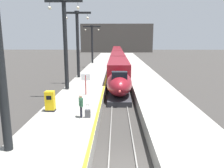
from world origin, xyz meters
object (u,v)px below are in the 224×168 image
(passenger_near_edge, at_px, (81,104))
(station_column_far, at_px, (78,38))
(ticket_machine_yellow, at_px, (50,102))
(station_column_distant, at_px, (92,41))
(rolling_suitcase, at_px, (88,114))
(highspeed_train_main, at_px, (117,57))
(station_column_mid, at_px, (65,37))
(departure_info_board, at_px, (86,80))

(passenger_near_edge, bearing_deg, station_column_far, 100.02)
(passenger_near_edge, distance_m, ticket_machine_yellow, 3.02)
(station_column_distant, distance_m, rolling_suitcase, 37.22)
(highspeed_train_main, bearing_deg, ticket_machine_yellow, -97.74)
(station_column_mid, relative_size, station_column_distant, 1.13)
(station_column_far, relative_size, passenger_near_edge, 5.60)
(station_column_distant, relative_size, rolling_suitcase, 8.78)
(ticket_machine_yellow, bearing_deg, rolling_suitcase, -24.97)
(passenger_near_edge, bearing_deg, rolling_suitcase, -6.67)
(station_column_far, distance_m, passenger_near_edge, 17.92)
(highspeed_train_main, distance_m, departure_info_board, 35.71)
(rolling_suitcase, relative_size, departure_info_board, 0.46)
(highspeed_train_main, relative_size, station_column_far, 7.94)
(station_column_mid, xyz_separation_m, rolling_suitcase, (3.49, -9.18, -5.54))
(highspeed_train_main, height_order, station_column_far, station_column_far)
(highspeed_train_main, relative_size, ticket_machine_yellow, 46.95)
(rolling_suitcase, xyz_separation_m, departure_info_board, (-1.04, 6.77, 1.20))
(station_column_mid, xyz_separation_m, passenger_near_edge, (3.01, -9.13, -4.85))
(station_column_distant, relative_size, ticket_machine_yellow, 5.39)
(rolling_suitcase, bearing_deg, station_column_mid, 110.81)
(station_column_far, xyz_separation_m, departure_info_board, (2.45, -10.32, -4.16))
(highspeed_train_main, xyz_separation_m, ticket_machine_yellow, (-5.55, -40.84, -0.18))
(ticket_machine_yellow, bearing_deg, highspeed_train_main, 82.26)
(passenger_near_edge, xyz_separation_m, rolling_suitcase, (0.48, -0.06, -0.69))
(station_column_far, height_order, passenger_near_edge, station_column_far)
(highspeed_train_main, bearing_deg, departure_info_board, -95.55)
(passenger_near_edge, distance_m, rolling_suitcase, 0.84)
(highspeed_train_main, bearing_deg, passenger_near_edge, -93.91)
(station_column_mid, distance_m, station_column_distant, 27.55)
(station_column_distant, xyz_separation_m, passenger_near_edge, (3.01, -36.67, -4.24))
(rolling_suitcase, bearing_deg, departure_info_board, 98.74)
(highspeed_train_main, xyz_separation_m, departure_info_board, (-3.45, -35.53, 0.58))
(station_column_far, bearing_deg, highspeed_train_main, 76.83)
(highspeed_train_main, relative_size, rolling_suitcase, 76.49)
(station_column_distant, height_order, departure_info_board, station_column_distant)
(station_column_mid, distance_m, rolling_suitcase, 11.28)
(highspeed_train_main, xyz_separation_m, rolling_suitcase, (-2.41, -42.30, -0.62))
(highspeed_train_main, relative_size, station_column_mid, 7.68)
(station_column_far, bearing_deg, ticket_machine_yellow, -88.72)
(station_column_distant, bearing_deg, station_column_far, -90.00)
(ticket_machine_yellow, xyz_separation_m, departure_info_board, (2.10, 5.31, 0.77))
(station_column_distant, bearing_deg, highspeed_train_main, 43.37)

